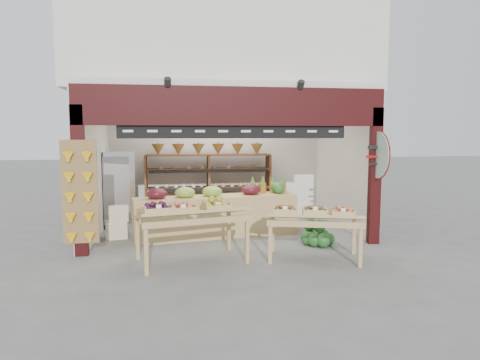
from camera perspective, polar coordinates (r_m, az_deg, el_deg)
name	(u,v)px	position (r m, az deg, el deg)	size (l,w,h in m)	color
ground	(228,236)	(9.13, -1.61, -7.47)	(60.00, 60.00, 0.00)	#63635E
shop_structure	(219,60)	(10.63, -2.85, 15.71)	(6.36, 5.12, 5.40)	beige
banana_board	(79,194)	(7.86, -20.62, -1.79)	(0.60, 0.15, 1.80)	olive
gift_sign	(378,155)	(8.60, 17.91, 3.19)	(0.04, 0.93, 0.92)	#A1CBB7
back_shelving	(208,172)	(10.71, -4.23, 1.09)	(3.12, 0.51, 1.92)	brown
refrigerator	(118,189)	(10.41, -15.92, -1.11)	(0.68, 0.68, 1.76)	silver
cardboard_stack	(129,225)	(9.29, -14.60, -5.89)	(1.02, 0.75, 0.67)	silver
mid_counter	(216,214)	(9.04, -3.19, -4.57)	(3.49, 1.19, 1.08)	tan
display_table_left	(183,211)	(7.23, -7.61, -4.16)	(1.95, 1.35, 1.12)	tan
display_table_right	(310,214)	(7.46, 9.38, -4.51)	(1.76, 1.28, 1.01)	tan
watermelon_pile	(317,235)	(8.52, 10.19, -7.24)	(0.64, 0.65, 0.50)	#1A4E1D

